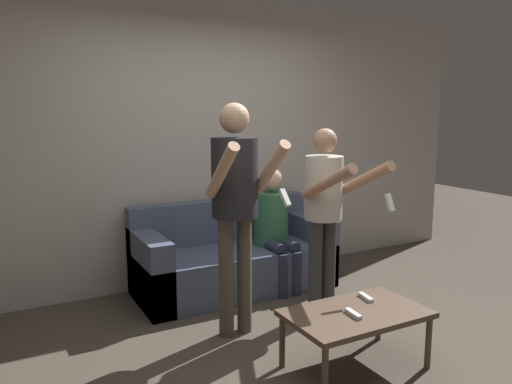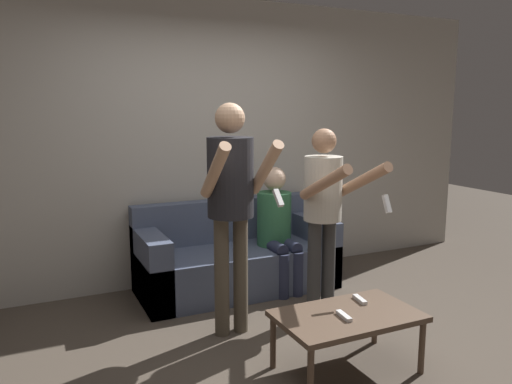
% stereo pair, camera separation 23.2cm
% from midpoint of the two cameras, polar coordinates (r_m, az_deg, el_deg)
% --- Properties ---
extents(ground_plane, '(14.00, 14.00, 0.00)m').
position_cam_midpoint_polar(ground_plane, '(3.57, 6.54, -18.53)').
color(ground_plane, '#4C4238').
extents(wall_back, '(6.40, 0.06, 2.70)m').
position_cam_midpoint_polar(wall_back, '(4.82, -4.75, 5.66)').
color(wall_back, '#B7B2A8').
rests_on(wall_back, ground_plane).
extents(couch, '(1.81, 0.77, 0.81)m').
position_cam_midpoint_polar(couch, '(4.70, -0.91, -7.72)').
color(couch, '#4C5670').
rests_on(couch, ground_plane).
extents(person_standing_left, '(0.46, 0.61, 1.72)m').
position_cam_midpoint_polar(person_standing_left, '(3.58, -1.00, -0.08)').
color(person_standing_left, brown).
rests_on(person_standing_left, ground_plane).
extents(person_standing_right, '(0.42, 0.75, 1.52)m').
position_cam_midpoint_polar(person_standing_right, '(3.98, 9.52, -1.28)').
color(person_standing_right, '#383838').
rests_on(person_standing_right, ground_plane).
extents(person_seated, '(0.32, 0.53, 1.14)m').
position_cam_midpoint_polar(person_seated, '(4.64, 3.83, -3.57)').
color(person_seated, '#282D47').
rests_on(person_seated, ground_plane).
extents(coffee_table, '(0.90, 0.55, 0.39)m').
position_cam_midpoint_polar(coffee_table, '(3.35, 12.44, -14.04)').
color(coffee_table, brown).
rests_on(coffee_table, ground_plane).
extents(remote_near, '(0.05, 0.15, 0.02)m').
position_cam_midpoint_polar(remote_near, '(3.26, 12.09, -13.70)').
color(remote_near, white).
rests_on(remote_near, coffee_table).
extents(remote_far, '(0.06, 0.15, 0.02)m').
position_cam_midpoint_polar(remote_far, '(3.53, 13.68, -11.87)').
color(remote_far, white).
rests_on(remote_far, coffee_table).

